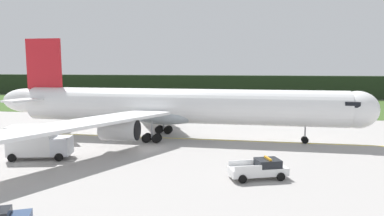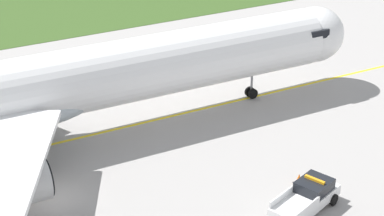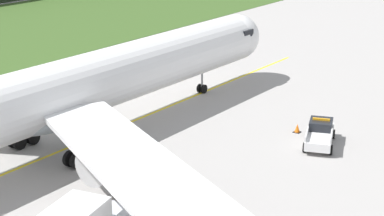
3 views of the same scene
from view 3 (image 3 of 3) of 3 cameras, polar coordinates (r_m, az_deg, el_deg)
name	(u,v)px [view 3 (image 3 of 3)]	position (r m, az deg, el deg)	size (l,w,h in m)	color
ground	(125,175)	(45.55, -6.07, -6.04)	(320.00, 320.00, 0.00)	#A09C99
taxiway_centerline_main	(82,142)	(52.03, -9.93, -3.05)	(71.87, 0.30, 0.01)	yellow
airliner	(70,91)	(50.02, -10.91, 1.52)	(53.94, 49.34, 14.32)	white
ops_pickup_truck	(320,134)	(51.58, 11.46, -2.27)	(5.66, 3.67, 1.94)	white
apron_cone	(297,128)	(54.04, 9.47, -1.81)	(0.59, 0.59, 0.74)	black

